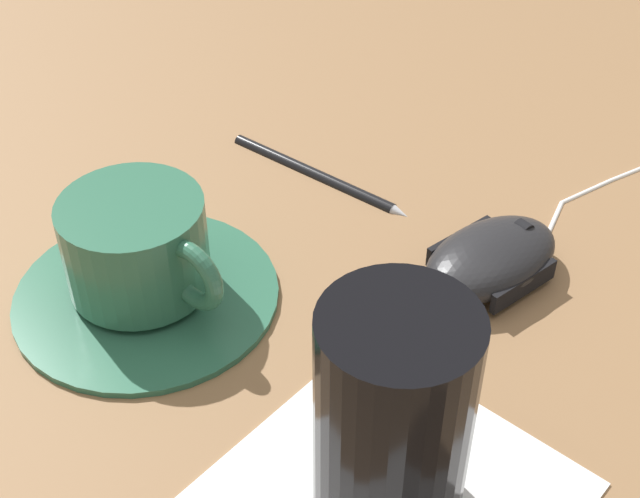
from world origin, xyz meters
TOP-DOWN VIEW (x-y plane):
  - ground_plane at (0.00, 0.00)m, footprint 3.00×3.00m
  - saucer at (0.03, -0.11)m, footprint 0.16×0.16m
  - coffee_cup at (0.03, -0.12)m, footprint 0.08×0.11m
  - computer_mouse at (-0.09, 0.05)m, footprint 0.11×0.09m
  - napkin_under_glass at (0.08, 0.07)m, footprint 0.18×0.18m
  - drinking_glass at (0.08, 0.07)m, footprint 0.07×0.07m
  - pen at (-0.13, -0.09)m, footprint 0.03×0.15m

SIDE VIEW (x-z plane):
  - ground_plane at x=0.00m, z-range 0.00..0.00m
  - napkin_under_glass at x=0.08m, z-range 0.00..0.00m
  - saucer at x=0.03m, z-range 0.00..0.01m
  - pen at x=-0.13m, z-range 0.00..0.01m
  - computer_mouse at x=-0.09m, z-range 0.00..0.03m
  - coffee_cup at x=0.03m, z-range 0.01..0.07m
  - drinking_glass at x=0.08m, z-range 0.00..0.12m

